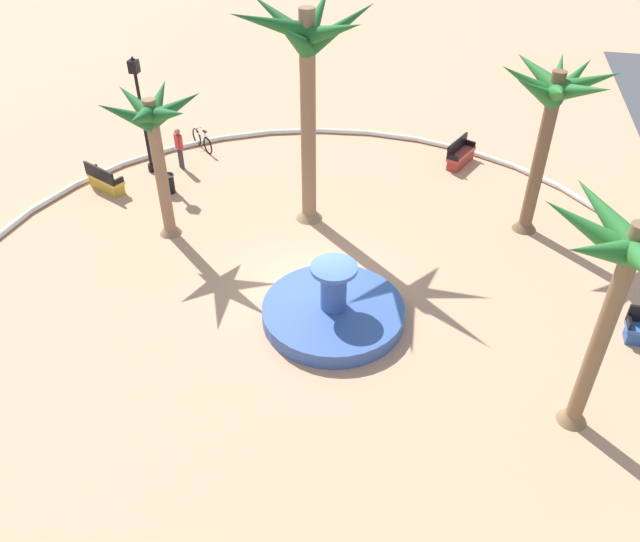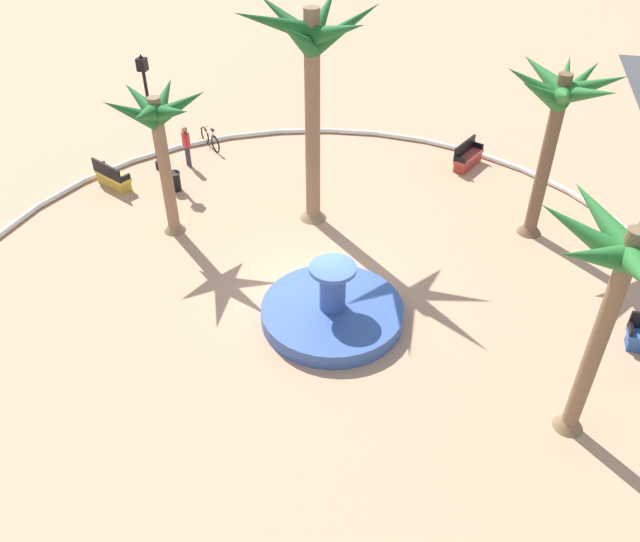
# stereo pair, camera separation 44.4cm
# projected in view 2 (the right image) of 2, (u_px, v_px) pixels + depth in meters

# --- Properties ---
(ground_plane) EXTENTS (80.00, 80.00, 0.00)m
(ground_plane) POSITION_uv_depth(u_px,v_px,m) (315.00, 290.00, 18.79)
(ground_plane) COLOR tan
(plaza_curb) EXTENTS (21.69, 21.69, 0.20)m
(plaza_curb) POSITION_uv_depth(u_px,v_px,m) (315.00, 288.00, 18.73)
(plaza_curb) COLOR silver
(plaza_curb) RESTS_ON ground
(fountain) EXTENTS (3.93, 3.93, 1.82)m
(fountain) POSITION_uv_depth(u_px,v_px,m) (332.00, 311.00, 17.61)
(fountain) COLOR #38569E
(fountain) RESTS_ON ground
(palm_tree_near_fountain) EXTENTS (3.53, 3.55, 5.63)m
(palm_tree_near_fountain) POSITION_uv_depth(u_px,v_px,m) (558.00, 107.00, 18.61)
(palm_tree_near_fountain) COLOR brown
(palm_tree_near_fountain) RESTS_ON ground
(palm_tree_by_curb) EXTENTS (4.37, 4.16, 7.19)m
(palm_tree_by_curb) POSITION_uv_depth(u_px,v_px,m) (311.00, 65.00, 18.73)
(palm_tree_by_curb) COLOR #8E6B4C
(palm_tree_by_curb) RESTS_ON ground
(palm_tree_mid_plaza) EXTENTS (3.70, 3.72, 5.72)m
(palm_tree_mid_plaza) POSITION_uv_depth(u_px,v_px,m) (623.00, 269.00, 12.05)
(palm_tree_mid_plaza) COLOR brown
(palm_tree_mid_plaza) RESTS_ON ground
(palm_tree_far_side) EXTENTS (3.27, 3.10, 4.90)m
(palm_tree_far_side) POSITION_uv_depth(u_px,v_px,m) (159.00, 127.00, 19.08)
(palm_tree_far_side) COLOR #8E6B4C
(palm_tree_far_side) RESTS_ON ground
(bench_east) EXTENTS (1.14, 1.66, 1.00)m
(bench_east) POSITION_uv_depth(u_px,v_px,m) (113.00, 178.00, 23.44)
(bench_east) COLOR gold
(bench_east) RESTS_ON ground
(bench_west) EXTENTS (1.67, 1.10, 1.00)m
(bench_west) POSITION_uv_depth(u_px,v_px,m) (467.00, 158.00, 24.70)
(bench_west) COLOR #B73D33
(bench_west) RESTS_ON ground
(lamppost) EXTENTS (0.32, 0.32, 4.44)m
(lamppost) POSITION_uv_depth(u_px,v_px,m) (149.00, 105.00, 23.20)
(lamppost) COLOR black
(lamppost) RESTS_ON ground
(trash_bin) EXTENTS (0.46, 0.46, 0.73)m
(trash_bin) POSITION_uv_depth(u_px,v_px,m) (175.00, 181.00, 23.23)
(trash_bin) COLOR black
(trash_bin) RESTS_ON ground
(bicycle_red_frame) EXTENTS (1.23, 1.29, 0.94)m
(bicycle_red_frame) POSITION_uv_depth(u_px,v_px,m) (210.00, 139.00, 25.97)
(bicycle_red_frame) COLOR black
(bicycle_red_frame) RESTS_ON ground
(person_cyclist_helmet) EXTENTS (0.40, 0.40, 1.63)m
(person_cyclist_helmet) POSITION_uv_depth(u_px,v_px,m) (186.00, 144.00, 24.40)
(person_cyclist_helmet) COLOR #33333D
(person_cyclist_helmet) RESTS_ON ground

